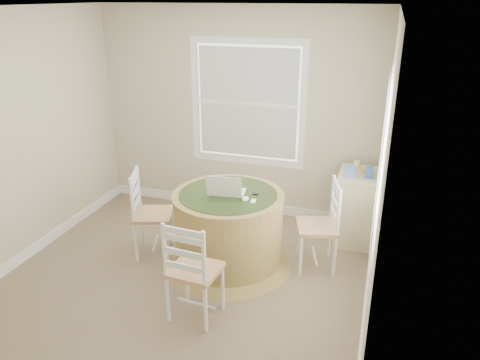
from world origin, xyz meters
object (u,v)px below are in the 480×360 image
(chair_near, at_px, (195,270))
(laptop, at_px, (226,191))
(chair_right, at_px, (317,226))
(chair_left, at_px, (153,214))
(corner_chest, at_px, (356,207))
(round_table, at_px, (228,227))

(chair_near, xyz_separation_m, laptop, (-0.01, 0.89, 0.38))
(chair_near, bearing_deg, laptop, -84.45)
(laptop, bearing_deg, chair_right, -172.10)
(laptop, bearing_deg, chair_near, 83.88)
(laptop, bearing_deg, chair_left, -6.28)
(chair_left, height_order, corner_chest, chair_left)
(chair_left, bearing_deg, chair_right, -100.85)
(corner_chest, bearing_deg, round_table, -141.89)
(chair_left, bearing_deg, corner_chest, -83.85)
(round_table, xyz_separation_m, laptop, (-0.02, -0.01, 0.41))
(chair_right, distance_m, corner_chest, 0.81)
(round_table, distance_m, chair_near, 0.90)
(round_table, relative_size, chair_left, 1.39)
(round_table, xyz_separation_m, chair_near, (-0.00, -0.90, 0.03))
(round_table, distance_m, chair_right, 0.91)
(laptop, bearing_deg, corner_chest, -149.08)
(round_table, xyz_separation_m, chair_left, (-0.86, -0.01, 0.03))
(round_table, bearing_deg, chair_right, 7.21)
(corner_chest, bearing_deg, chair_left, -154.87)
(chair_left, relative_size, corner_chest, 1.15)
(round_table, bearing_deg, corner_chest, 30.51)
(chair_left, height_order, laptop, laptop)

